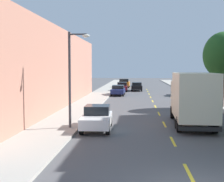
# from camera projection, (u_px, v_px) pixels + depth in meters

# --- Properties ---
(ground_plane) EXTENTS (160.00, 160.00, 0.00)m
(ground_plane) POSITION_uv_depth(u_px,v_px,m) (151.00, 99.00, 39.44)
(ground_plane) COLOR #4C4C4F
(sidewalk_left) EXTENTS (3.20, 120.00, 0.14)m
(sidewalk_left) POSITION_uv_depth(u_px,v_px,m) (93.00, 99.00, 37.98)
(sidewalk_left) COLOR #A39E93
(sidewalk_left) RESTS_ON ground_plane
(sidewalk_right) EXTENTS (3.20, 120.00, 0.14)m
(sidewalk_right) POSITION_uv_depth(u_px,v_px,m) (213.00, 100.00, 36.91)
(sidewalk_right) COLOR #A39E93
(sidewalk_right) RESTS_ON ground_plane
(lane_centerline_dashes) EXTENTS (0.14, 47.20, 0.01)m
(lane_centerline_dashes) POSITION_uv_depth(u_px,v_px,m) (154.00, 104.00, 33.97)
(lane_centerline_dashes) COLOR yellow
(lane_centerline_dashes) RESTS_ON ground_plane
(apartment_block_opposite) EXTENTS (10.00, 36.00, 7.49)m
(apartment_block_opposite) POSITION_uv_depth(u_px,v_px,m) (15.00, 69.00, 30.25)
(apartment_block_opposite) COLOR #B27560
(apartment_block_opposite) RESTS_ON ground_plane
(street_tree_third) EXTENTS (3.90, 3.90, 7.20)m
(street_tree_third) POSITION_uv_depth(u_px,v_px,m) (224.00, 55.00, 29.90)
(street_tree_third) COLOR #47331E
(street_tree_third) RESTS_ON sidewalk_right
(street_lamp) EXTENTS (1.35, 0.28, 5.96)m
(street_lamp) POSITION_uv_depth(u_px,v_px,m) (72.00, 72.00, 19.45)
(street_lamp) COLOR #38383D
(street_lamp) RESTS_ON sidewalk_left
(delivery_box_truck) EXTENTS (2.67, 7.40, 3.56)m
(delivery_box_truck) POSITION_uv_depth(u_px,v_px,m) (192.00, 96.00, 20.86)
(delivery_box_truck) COLOR beige
(delivery_box_truck) RESTS_ON ground_plane
(parked_sedan_navy) EXTENTS (1.88, 4.53, 1.43)m
(parked_sedan_navy) POSITION_uv_depth(u_px,v_px,m) (118.00, 90.00, 44.15)
(parked_sedan_navy) COLOR navy
(parked_sedan_navy) RESTS_ON ground_plane
(parked_pickup_orange) EXTENTS (2.12, 5.34, 1.73)m
(parked_pickup_orange) POSITION_uv_depth(u_px,v_px,m) (124.00, 83.00, 62.12)
(parked_pickup_orange) COLOR orange
(parked_pickup_orange) RESTS_ON ground_plane
(parked_hatchback_white) EXTENTS (1.85, 4.05, 1.50)m
(parked_hatchback_white) POSITION_uv_depth(u_px,v_px,m) (97.00, 118.00, 19.61)
(parked_hatchback_white) COLOR silver
(parked_hatchback_white) RESTS_ON ground_plane
(parked_hatchback_burgundy) EXTENTS (1.82, 4.03, 1.50)m
(parked_hatchback_burgundy) POSITION_uv_depth(u_px,v_px,m) (122.00, 87.00, 51.60)
(parked_hatchback_burgundy) COLOR maroon
(parked_hatchback_burgundy) RESTS_ON ground_plane
(parked_sedan_forest) EXTENTS (1.84, 4.52, 1.43)m
(parked_sedan_forest) POSITION_uv_depth(u_px,v_px,m) (181.00, 90.00, 43.70)
(parked_sedan_forest) COLOR #194C28
(parked_sedan_forest) RESTS_ON ground_plane
(moving_black_sedan) EXTENTS (1.80, 4.50, 1.43)m
(moving_black_sedan) POSITION_uv_depth(u_px,v_px,m) (137.00, 86.00, 52.98)
(moving_black_sedan) COLOR black
(moving_black_sedan) RESTS_ON ground_plane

